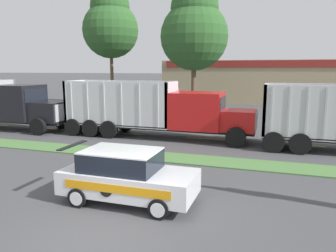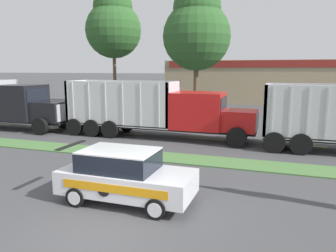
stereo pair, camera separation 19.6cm
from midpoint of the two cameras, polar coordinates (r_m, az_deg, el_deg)
The scene contains 12 objects.
ground_plane at distance 9.05m, azimuth -11.38°, elevation -17.69°, with size 600.00×600.00×0.00m, color #474749.
grass_verge at distance 15.40m, azimuth 2.54°, elevation -5.68°, with size 120.00×1.68×0.06m, color #517F42.
centre_line_2 at distance 24.45m, azimuth -18.48°, elevation -0.41°, with size 2.40×0.14×0.01m, color yellow.
centre_line_3 at distance 21.63m, azimuth -7.01°, elevation -1.26°, with size 2.40×0.14×0.01m, color yellow.
centre_line_4 at distance 19.91m, azimuth 7.13°, elevation -2.24°, with size 2.40×0.14×0.01m, color yellow.
centre_line_5 at distance 19.58m, azimuth 22.81°, elevation -3.15°, with size 2.40×0.14×0.01m, color yellow.
dump_truck_mid at distance 19.72m, azimuth 0.93°, elevation 2.26°, with size 11.74×2.64×3.43m.
dump_truck_trail at distance 25.39m, azimuth -25.47°, elevation 3.22°, with size 10.67×2.74×3.41m.
rally_car at distance 10.51m, azimuth -7.00°, elevation -8.54°, with size 4.22×1.99×1.70m.
store_building_backdrop at distance 45.42m, azimuth 17.73°, elevation 7.46°, with size 25.57×12.10×5.20m.
tree_behind_right at distance 32.34m, azimuth 5.21°, elevation 16.45°, with size 6.45×6.45×12.07m.
tree_behind_far_right at distance 38.64m, azimuth -9.35°, elevation 17.05°, with size 6.21×6.21×13.10m.
Camera 2 is at (4.24, -6.85, 4.16)m, focal length 35.00 mm.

